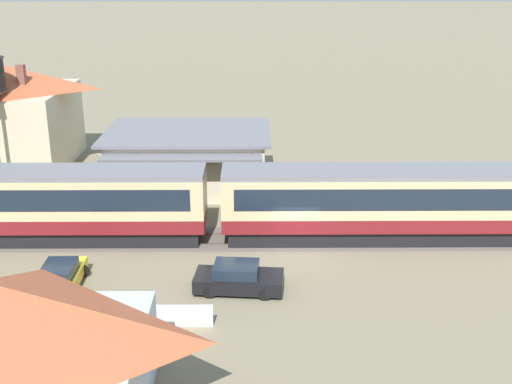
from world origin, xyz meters
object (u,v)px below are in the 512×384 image
Objects in this scene: passenger_train at (382,201)px; parked_car_yellow at (60,278)px; parked_car_black at (238,278)px; station_building at (188,158)px.

passenger_train is 17.80m from parked_car_yellow.
parked_car_black is (8.61, -0.20, 0.04)m from parked_car_yellow.
parked_car_black is (-8.04, -6.27, -1.67)m from passenger_train.
passenger_train is at bearing 43.03° from parked_car_black.
station_building is 2.73× the size of parked_car_yellow.
parked_car_black is at bearing -92.36° from parked_car_yellow.
parked_car_black is at bearing -142.07° from passenger_train.
station_building is 2.62× the size of parked_car_black.
passenger_train is 10.33m from parked_car_black.
passenger_train is 4.79× the size of station_building.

